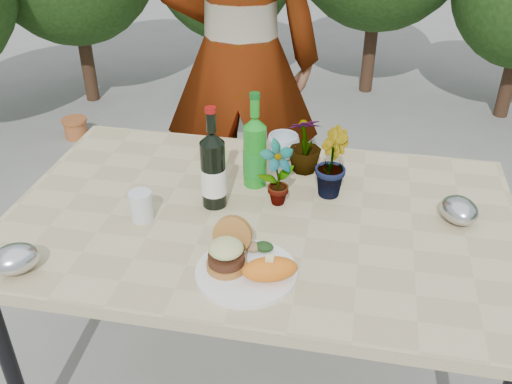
% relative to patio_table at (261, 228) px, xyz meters
% --- Properties ---
extents(ground, '(80.00, 80.00, 0.00)m').
position_rel_patio_table_xyz_m(ground, '(0.00, 0.00, -0.69)').
color(ground, slate).
rests_on(ground, ground).
extents(patio_table, '(1.60, 1.00, 0.75)m').
position_rel_patio_table_xyz_m(patio_table, '(0.00, 0.00, 0.00)').
color(patio_table, tan).
rests_on(patio_table, ground).
extents(dinner_plate, '(0.28, 0.28, 0.01)m').
position_rel_patio_table_xyz_m(dinner_plate, '(0.02, -0.30, 0.06)').
color(dinner_plate, white).
rests_on(dinner_plate, patio_table).
extents(burger_stack, '(0.11, 0.16, 0.11)m').
position_rel_patio_table_xyz_m(burger_stack, '(-0.04, -0.28, 0.12)').
color(burger_stack, '#B7722D').
rests_on(burger_stack, dinner_plate).
extents(sweet_potato, '(0.17, 0.12, 0.06)m').
position_rel_patio_table_xyz_m(sweet_potato, '(0.08, -0.32, 0.10)').
color(sweet_potato, orange).
rests_on(sweet_potato, dinner_plate).
extents(grilled_veg, '(0.08, 0.05, 0.03)m').
position_rel_patio_table_xyz_m(grilled_veg, '(0.03, -0.20, 0.09)').
color(grilled_veg, olive).
rests_on(grilled_veg, dinner_plate).
extents(wine_bottle, '(0.08, 0.08, 0.34)m').
position_rel_patio_table_xyz_m(wine_bottle, '(-0.16, 0.02, 0.18)').
color(wine_bottle, black).
rests_on(wine_bottle, patio_table).
extents(sparkling_water, '(0.08, 0.08, 0.33)m').
position_rel_patio_table_xyz_m(sparkling_water, '(-0.05, 0.18, 0.18)').
color(sparkling_water, '#198D1E').
rests_on(sparkling_water, patio_table).
extents(plastic_cup, '(0.07, 0.07, 0.09)m').
position_rel_patio_table_xyz_m(plastic_cup, '(-0.36, -0.10, 0.10)').
color(plastic_cup, silver).
rests_on(plastic_cup, patio_table).
extents(seedling_left, '(0.14, 0.13, 0.22)m').
position_rel_patio_table_xyz_m(seedling_left, '(0.04, 0.07, 0.17)').
color(seedling_left, '#27591E').
rests_on(seedling_left, patio_table).
extents(seedling_mid, '(0.13, 0.15, 0.23)m').
position_rel_patio_table_xyz_m(seedling_mid, '(0.20, 0.17, 0.17)').
color(seedling_mid, '#25561D').
rests_on(seedling_mid, patio_table).
extents(seedling_right, '(0.15, 0.15, 0.21)m').
position_rel_patio_table_xyz_m(seedling_right, '(0.10, 0.30, 0.16)').
color(seedling_right, '#225C1F').
rests_on(seedling_right, patio_table).
extents(blue_bowl, '(0.12, 0.12, 0.09)m').
position_rel_patio_table_xyz_m(blue_bowl, '(0.01, 0.38, 0.10)').
color(blue_bowl, silver).
rests_on(blue_bowl, patio_table).
extents(foil_packet_left, '(0.17, 0.17, 0.08)m').
position_rel_patio_table_xyz_m(foil_packet_left, '(-0.61, -0.40, 0.10)').
color(foil_packet_left, silver).
rests_on(foil_packet_left, patio_table).
extents(foil_packet_right, '(0.15, 0.17, 0.08)m').
position_rel_patio_table_xyz_m(foil_packet_right, '(0.61, 0.08, 0.10)').
color(foil_packet_right, '#ADAFB4').
rests_on(foil_packet_right, patio_table).
extents(person, '(0.75, 0.55, 1.92)m').
position_rel_patio_table_xyz_m(person, '(-0.25, 0.81, 0.27)').
color(person, '#8B5645').
rests_on(person, ground).
extents(terracotta_pot, '(0.17, 0.17, 0.14)m').
position_rel_patio_table_xyz_m(terracotta_pot, '(-1.62, 1.75, -0.62)').
color(terracotta_pot, '#B05B2D').
rests_on(terracotta_pot, ground).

